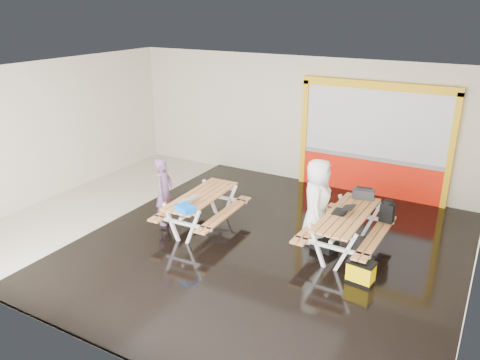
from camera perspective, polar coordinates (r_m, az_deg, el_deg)
The scene contains 14 objects.
room at distance 9.83m, azimuth -2.59°, elevation 2.49°, with size 10.02×8.02×3.52m.
deck at distance 9.96m, azimuth 3.75°, elevation -8.11°, with size 7.50×7.98×0.05m, color black.
kiosk at distance 12.61m, azimuth 15.72°, elevation 4.37°, with size 3.88×0.16×3.00m.
picnic_table_left at distance 10.52m, azimuth -4.62°, elevation -2.78°, with size 1.49×2.15×0.84m.
picnic_table_right at distance 9.75m, azimuth 12.72°, elevation -5.06°, with size 1.54×2.22×0.87m.
person_left at distance 10.63m, azimuth -9.12°, elevation -1.36°, with size 0.56×0.37×1.53m, color #634366.
person_right at distance 9.94m, azimuth 9.29°, elevation -2.70°, with size 0.92×0.60×1.89m, color white.
laptop_left at distance 10.09m, azimuth -6.22°, elevation -2.34°, with size 0.41×0.38×0.16m.
laptop_right at distance 9.65m, azimuth 12.32°, elevation -3.59°, with size 0.42×0.37×0.17m.
blue_pouch at distance 9.65m, azimuth -6.60°, elevation -3.43°, with size 0.39×0.28×0.12m, color #0362F1.
toolbox at distance 10.44m, azimuth 14.68°, elevation -1.63°, with size 0.48×0.29×0.26m.
backpack at distance 10.15m, azimuth 17.34°, elevation -3.62°, with size 0.30×0.21×0.47m.
dark_case at distance 9.94m, azimuth 10.14°, elevation -7.72°, with size 0.48×0.36×0.18m, color black.
fluke_bag at distance 8.94m, azimuth 14.35°, elevation -10.73°, with size 0.52×0.37×0.42m.
Camera 1 is at (4.98, -7.90, 4.80)m, focal length 35.39 mm.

